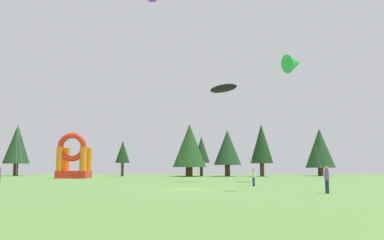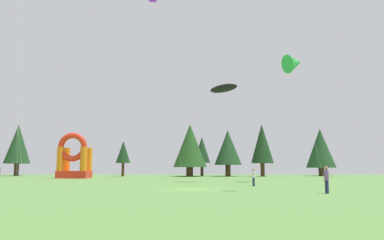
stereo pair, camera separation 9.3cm
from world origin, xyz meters
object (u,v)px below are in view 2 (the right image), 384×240
(kite_purple_delta, at_px, (155,0))
(person_left_edge, at_px, (326,177))
(inflatable_orange_dome, at_px, (74,161))
(kite_black_parafoil, at_px, (224,88))
(person_near_camera, at_px, (254,176))
(kite_green_delta, at_px, (294,63))

(kite_purple_delta, distance_m, person_left_edge, 43.49)
(kite_purple_delta, bearing_deg, inflatable_orange_dome, 169.21)
(kite_black_parafoil, height_order, inflatable_orange_dome, kite_black_parafoil)
(person_left_edge, relative_size, person_near_camera, 1.10)
(kite_purple_delta, distance_m, kite_green_delta, 25.28)
(person_left_edge, bearing_deg, kite_green_delta, -35.87)
(person_left_edge, relative_size, inflatable_orange_dome, 0.25)
(kite_green_delta, relative_size, person_left_edge, 8.87)
(kite_black_parafoil, relative_size, inflatable_orange_dome, 1.67)
(kite_purple_delta, relative_size, person_near_camera, 18.04)
(person_left_edge, bearing_deg, kite_purple_delta, -1.85)
(kite_black_parafoil, relative_size, person_near_camera, 7.35)
(kite_green_delta, xyz_separation_m, inflatable_orange_dome, (-29.89, 14.51, -11.15))
(kite_purple_delta, bearing_deg, kite_green_delta, -34.52)
(kite_black_parafoil, relative_size, person_left_edge, 6.69)
(kite_black_parafoil, xyz_separation_m, inflatable_orange_dome, (-21.58, 15.09, -8.04))
(person_left_edge, xyz_separation_m, inflatable_orange_dome, (-26.56, 34.10, 1.55))
(kite_black_parafoil, distance_m, person_near_camera, 13.82)
(person_left_edge, xyz_separation_m, person_near_camera, (-3.19, 9.32, -0.09))
(person_near_camera, bearing_deg, kite_green_delta, 15.59)
(kite_black_parafoil, xyz_separation_m, person_left_edge, (4.98, -19.01, -9.60))
(kite_purple_delta, height_order, inflatable_orange_dome, kite_purple_delta)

